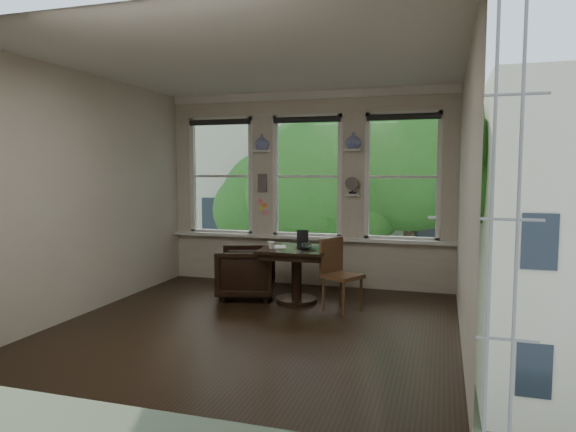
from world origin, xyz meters
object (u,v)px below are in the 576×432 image
(table, at_px, (297,275))
(mug, at_px, (271,245))
(side_chair_right, at_px, (342,275))
(armchair_left, at_px, (246,272))
(laptop, at_px, (305,248))

(table, height_order, mug, mug)
(side_chair_right, bearing_deg, armchair_left, 108.09)
(armchair_left, distance_m, side_chair_right, 1.47)
(laptop, xyz_separation_m, mug, (-0.45, -0.08, 0.03))
(armchair_left, xyz_separation_m, side_chair_right, (1.44, -0.29, 0.10))
(mug, bearing_deg, table, 28.02)
(armchair_left, xyz_separation_m, laptop, (0.91, -0.13, 0.40))
(table, bearing_deg, laptop, -29.02)
(side_chair_right, height_order, laptop, side_chair_right)
(table, xyz_separation_m, armchair_left, (-0.77, 0.05, -0.02))
(table, distance_m, side_chair_right, 0.72)
(armchair_left, height_order, side_chair_right, side_chair_right)
(laptop, relative_size, mug, 3.42)
(table, bearing_deg, side_chair_right, -19.42)
(laptop, bearing_deg, mug, -139.45)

